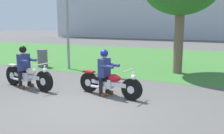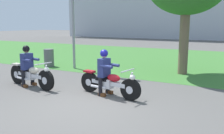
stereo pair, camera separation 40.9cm
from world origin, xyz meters
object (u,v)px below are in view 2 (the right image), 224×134
(rider_follow, at_px, (27,63))
(trash_can, at_px, (49,58))
(motorcycle_lead, at_px, (109,83))
(rider_lead, at_px, (105,69))
(motorcycle_follow, at_px, (31,75))

(rider_follow, relative_size, trash_can, 1.60)
(motorcycle_lead, height_order, trash_can, trash_can)
(rider_lead, distance_m, trash_can, 5.82)
(rider_follow, bearing_deg, trash_can, 130.73)
(rider_follow, bearing_deg, motorcycle_lead, 14.39)
(rider_follow, bearing_deg, rider_lead, 15.27)
(rider_lead, height_order, motorcycle_follow, rider_lead)
(rider_lead, bearing_deg, rider_follow, -164.73)
(rider_follow, bearing_deg, motorcycle_follow, -0.77)
(trash_can, bearing_deg, motorcycle_follow, -55.42)
(rider_lead, relative_size, motorcycle_follow, 0.61)
(rider_lead, distance_m, motorcycle_follow, 2.75)
(motorcycle_lead, distance_m, rider_lead, 0.46)
(motorcycle_follow, xyz_separation_m, trash_can, (-2.31, 3.34, 0.04))
(motorcycle_lead, height_order, rider_lead, rider_lead)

